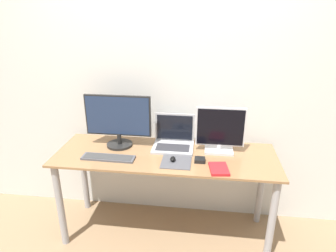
% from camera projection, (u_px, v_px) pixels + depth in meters
% --- Properties ---
extents(wall_back, '(7.00, 0.05, 2.50)m').
position_uv_depth(wall_back, '(171.00, 85.00, 2.58)').
color(wall_back, silver).
rests_on(wall_back, ground_plane).
extents(desk, '(1.78, 0.62, 0.77)m').
position_uv_depth(desk, '(166.00, 169.00, 2.46)').
color(desk, olive).
rests_on(desk, ground_plane).
extents(monitor_left, '(0.55, 0.22, 0.44)m').
position_uv_depth(monitor_left, '(118.00, 120.00, 2.47)').
color(monitor_left, black).
rests_on(monitor_left, desk).
extents(monitor_right, '(0.39, 0.16, 0.38)m').
position_uv_depth(monitor_right, '(220.00, 131.00, 2.39)').
color(monitor_right, silver).
rests_on(monitor_right, desk).
extents(laptop, '(0.34, 0.26, 0.27)m').
position_uv_depth(laptop, '(174.00, 139.00, 2.53)').
color(laptop, '#ADADB2').
rests_on(laptop, desk).
extents(keyboard, '(0.42, 0.12, 0.02)m').
position_uv_depth(keyboard, '(108.00, 158.00, 2.33)').
color(keyboard, '#4C4C51').
rests_on(keyboard, desk).
extents(mousepad, '(0.23, 0.21, 0.00)m').
position_uv_depth(mousepad, '(176.00, 162.00, 2.28)').
color(mousepad, '#47474C').
rests_on(mousepad, desk).
extents(mouse, '(0.04, 0.07, 0.03)m').
position_uv_depth(mouse, '(173.00, 159.00, 2.29)').
color(mouse, black).
rests_on(mouse, mousepad).
extents(book, '(0.15, 0.20, 0.02)m').
position_uv_depth(book, '(219.00, 169.00, 2.17)').
color(book, red).
rests_on(book, desk).
extents(power_brick, '(0.08, 0.07, 0.03)m').
position_uv_depth(power_brick, '(200.00, 160.00, 2.29)').
color(power_brick, black).
rests_on(power_brick, desk).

